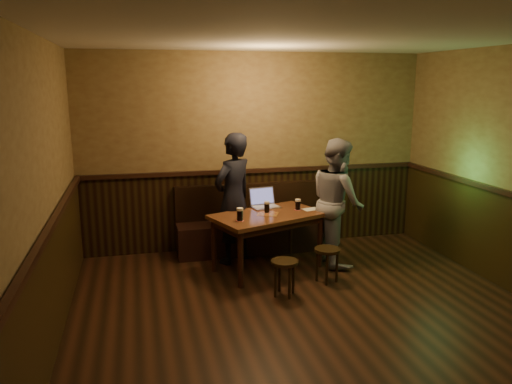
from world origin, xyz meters
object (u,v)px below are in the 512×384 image
at_px(stool_left, 285,268).
at_px(pint_mid, 267,207).
at_px(bench, 254,229).
at_px(pint_left, 240,214).
at_px(pub_table, 268,221).
at_px(pint_right, 298,204).
at_px(person_grey, 337,201).
at_px(person_suit, 233,199).
at_px(laptop, 264,202).
at_px(stool_right, 327,255).

relative_size(stool_left, pint_mid, 2.83).
bearing_deg(bench, pint_left, -112.20).
xyz_separation_m(pub_table, pint_left, (-0.41, -0.24, 0.18)).
xyz_separation_m(stool_left, pint_mid, (0.03, 0.90, 0.48)).
relative_size(pub_table, pint_left, 9.76).
distance_m(pint_right, person_grey, 0.53).
distance_m(bench, pint_left, 1.20).
xyz_separation_m(pint_right, person_suit, (-0.81, 0.28, 0.06)).
height_order(pub_table, laptop, laptop).
bearing_deg(person_grey, person_suit, 75.51).
bearing_deg(pint_left, bench, 67.80).
height_order(bench, person_grey, person_grey).
bearing_deg(bench, person_suit, -133.58).
relative_size(stool_left, stool_right, 0.99).
distance_m(bench, laptop, 0.64).
bearing_deg(stool_right, pint_mid, 132.74).
xyz_separation_m(pint_right, laptop, (-0.39, 0.26, -0.01)).
relative_size(pub_table, person_suit, 0.90).
relative_size(pub_table, pint_mid, 10.69).
bearing_deg(stool_right, stool_left, -157.11).
height_order(pub_table, stool_right, pub_table).
bearing_deg(pint_right, person_grey, -7.09).
bearing_deg(stool_left, bench, 89.05).
height_order(stool_left, pint_left, pint_left).
relative_size(stool_left, pint_right, 2.86).
distance_m(stool_right, person_suit, 1.46).
bearing_deg(bench, stool_right, -66.31).
height_order(bench, pint_left, bench).
bearing_deg(stool_right, bench, 113.69).
xyz_separation_m(pint_left, person_suit, (0.04, 0.62, 0.05)).
height_order(pint_left, pint_mid, pint_left).
distance_m(bench, pint_right, 0.94).
bearing_deg(pub_table, stool_left, -112.14).
relative_size(stool_right, pint_mid, 2.87).
xyz_separation_m(pint_right, person_grey, (0.53, -0.07, 0.03)).
relative_size(bench, pint_mid, 14.95).
distance_m(pint_left, laptop, 0.76).
xyz_separation_m(stool_right, laptop, (-0.55, 0.94, 0.47)).
bearing_deg(stool_right, laptop, 120.07).
distance_m(pint_right, laptop, 0.47).
relative_size(stool_right, laptop, 1.05).
bearing_deg(pint_mid, pint_right, 5.79).
bearing_deg(person_suit, pint_left, 50.63).
xyz_separation_m(bench, person_suit, (-0.37, -0.39, 0.56)).
xyz_separation_m(pub_table, laptop, (0.05, 0.37, 0.16)).
relative_size(stool_left, person_suit, 0.24).
bearing_deg(pint_mid, pint_left, -144.67).
height_order(pint_mid, laptop, laptop).
xyz_separation_m(stool_right, pint_mid, (-0.59, 0.64, 0.48)).
xyz_separation_m(pub_table, person_suit, (-0.37, 0.38, 0.23)).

